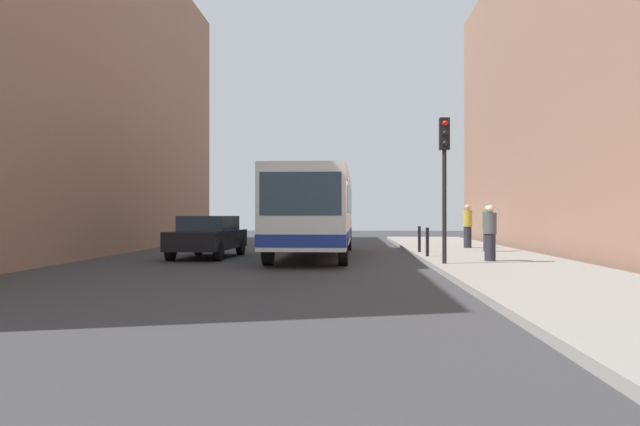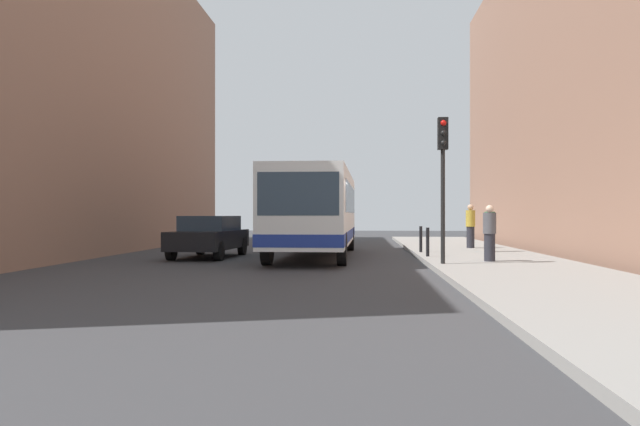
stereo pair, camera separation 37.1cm
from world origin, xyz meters
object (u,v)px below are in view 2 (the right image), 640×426
at_px(car_beside_bus, 209,235).
at_px(traffic_light, 443,162).
at_px(bollard_mid, 421,239).
at_px(pedestrian_far_sidewalk, 470,226).
at_px(pedestrian_mid_sidewalk, 490,229).
at_px(bollard_near, 428,242).
at_px(pedestrian_near_signal, 490,233).
at_px(car_behind_bus, 326,228).
at_px(bus, 316,209).

distance_m(car_beside_bus, traffic_light, 9.02).
bearing_deg(bollard_mid, car_beside_bus, -171.37).
xyz_separation_m(bollard_mid, pedestrian_far_sidewalk, (2.33, 2.99, 0.43)).
distance_m(pedestrian_mid_sidewalk, pedestrian_far_sidewalk, 2.55).
bearing_deg(bollard_near, pedestrian_mid_sidewalk, 46.96).
xyz_separation_m(bollard_mid, pedestrian_near_signal, (1.59, -4.32, 0.35)).
bearing_deg(pedestrian_far_sidewalk, pedestrian_near_signal, -9.73).
bearing_deg(bollard_near, pedestrian_far_sidewalk, 66.32).
xyz_separation_m(car_beside_bus, bollard_near, (7.59, -1.16, -0.16)).
xyz_separation_m(bollard_near, bollard_mid, (0.00, 2.31, 0.00)).
xyz_separation_m(traffic_light, bollard_near, (-0.10, 3.00, -2.38)).
relative_size(car_behind_bus, bollard_near, 4.64).
bearing_deg(traffic_light, bollard_near, 91.91).
xyz_separation_m(bus, pedestrian_far_sidewalk, (6.15, 3.36, -0.67)).
relative_size(traffic_light, bollard_near, 4.32).
distance_m(bollard_mid, pedestrian_mid_sidewalk, 2.66).
relative_size(car_behind_bus, pedestrian_mid_sidewalk, 2.57).
distance_m(bollard_near, pedestrian_near_signal, 2.59).
xyz_separation_m(pedestrian_near_signal, pedestrian_far_sidewalk, (0.73, 7.31, 0.08)).
bearing_deg(traffic_light, pedestrian_near_signal, 33.48).
distance_m(bus, pedestrian_near_signal, 6.75).
xyz_separation_m(bus, traffic_light, (3.92, -4.94, 1.28)).
height_order(bollard_near, pedestrian_mid_sidewalk, pedestrian_mid_sidewalk).
distance_m(car_behind_bus, pedestrian_near_signal, 16.01).
distance_m(car_beside_bus, car_behind_bus, 12.29).
bearing_deg(bollard_near, bus, 153.05).
relative_size(bollard_near, pedestrian_near_signal, 0.57).
height_order(car_behind_bus, pedestrian_far_sidewalk, pedestrian_far_sidewalk).
height_order(bus, pedestrian_near_signal, bus).
distance_m(bus, car_behind_bus, 11.05).
distance_m(bollard_near, pedestrian_mid_sidewalk, 3.81).
bearing_deg(car_beside_bus, traffic_light, 155.28).
distance_m(bus, car_beside_bus, 3.96).
xyz_separation_m(bus, pedestrian_near_signal, (5.41, -3.95, -0.75)).
distance_m(pedestrian_near_signal, pedestrian_mid_sidewalk, 4.88).
height_order(traffic_light, bollard_mid, traffic_light).
bearing_deg(traffic_light, pedestrian_far_sidewalk, 74.99).
xyz_separation_m(bus, bollard_mid, (3.82, 0.37, -1.10)).
height_order(car_beside_bus, pedestrian_far_sidewalk, pedestrian_far_sidewalk).
bearing_deg(bollard_mid, traffic_light, -88.92).
relative_size(car_behind_bus, traffic_light, 1.08).
height_order(pedestrian_near_signal, pedestrian_far_sidewalk, pedestrian_far_sidewalk).
relative_size(bus, bollard_mid, 11.64).
distance_m(car_beside_bus, pedestrian_far_sidewalk, 10.75).
height_order(bus, bollard_mid, bus).
bearing_deg(pedestrian_mid_sidewalk, bollard_near, 144.90).
relative_size(car_beside_bus, pedestrian_near_signal, 2.72).
height_order(bollard_near, pedestrian_far_sidewalk, pedestrian_far_sidewalk).
bearing_deg(car_behind_bus, pedestrian_mid_sidewalk, 123.64).
bearing_deg(bus, traffic_light, 129.39).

